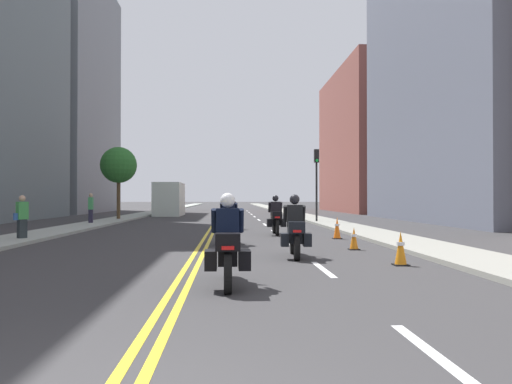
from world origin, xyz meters
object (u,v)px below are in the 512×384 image
motorcycle_0 (228,249)px  pedestrian_1 (91,209)px  motorcycle_4 (230,216)px  traffic_light_near (317,172)px  traffic_cone_2 (337,228)px  motorcycle_1 (295,232)px  pedestrian_0 (22,218)px  motorcycle_3 (276,218)px  street_tree_0 (119,165)px  parked_truck (170,201)px  traffic_cone_0 (401,248)px  traffic_cone_1 (354,239)px  motorcycle_2 (229,224)px

motorcycle_0 → pedestrian_1: pedestrian_1 is taller
motorcycle_4 → traffic_light_near: (5.24, 5.68, 2.43)m
traffic_cone_2 → motorcycle_4: bearing=123.6°
motorcycle_1 → pedestrian_0: (-8.97, 5.22, 0.19)m
motorcycle_3 → street_tree_0: bearing=124.6°
motorcycle_4 → pedestrian_1: 9.02m
parked_truck → motorcycle_0: bearing=-81.7°
traffic_cone_0 → pedestrian_0: (-11.18, 6.83, 0.45)m
motorcycle_4 → pedestrian_1: size_ratio=1.19×
motorcycle_4 → street_tree_0: size_ratio=0.43×
motorcycle_3 → parked_truck: parked_truck is taller
motorcycle_0 → pedestrian_1: 21.74m
motorcycle_3 → street_tree_0: size_ratio=0.45×
pedestrian_1 → parked_truck: (2.71, 14.88, 0.35)m
motorcycle_1 → street_tree_0: 23.69m
pedestrian_0 → motorcycle_3: bearing=145.2°
traffic_cone_2 → traffic_cone_1: bearing=-95.0°
traffic_cone_1 → motorcycle_4: bearing=110.1°
motorcycle_0 → street_tree_0: size_ratio=0.45×
motorcycle_1 → traffic_cone_1: bearing=46.1°
parked_truck → pedestrian_1: bearing=-100.3°
traffic_cone_0 → traffic_cone_1: (-0.22, 3.45, -0.06)m
traffic_cone_0 → traffic_light_near: traffic_light_near is taller
traffic_cone_1 → street_tree_0: bearing=119.5°
parked_truck → traffic_cone_1: bearing=-73.2°
motorcycle_1 → traffic_cone_2: size_ratio=2.63×
pedestrian_1 → traffic_light_near: bearing=-85.4°
traffic_cone_0 → pedestrian_1: (-11.76, 17.76, 0.54)m
pedestrian_1 → street_tree_0: street_tree_0 is taller
motorcycle_4 → parked_truck: bearing=104.4°
pedestrian_0 → parked_truck: size_ratio=0.25×
motorcycle_0 → motorcycle_4: 15.93m
street_tree_0 → motorcycle_1: bearing=-67.0°
motorcycle_2 → traffic_cone_2: (4.05, 2.13, -0.25)m
motorcycle_2 → motorcycle_4: (0.07, 8.13, 0.00)m
motorcycle_1 → traffic_light_near: (3.59, 17.48, 2.44)m
motorcycle_2 → traffic_cone_1: size_ratio=3.46×
motorcycle_1 → traffic_cone_0: bearing=-32.7°
traffic_cone_1 → traffic_cone_2: bearing=85.0°
traffic_cone_2 → pedestrian_0: bearing=-177.1°
motorcycle_0 → traffic_light_near: size_ratio=0.50×
traffic_light_near → motorcycle_1: bearing=-101.6°
street_tree_0 → traffic_light_near: bearing=-17.9°
traffic_cone_0 → traffic_light_near: bearing=85.9°
motorcycle_0 → parked_truck: 35.54m
motorcycle_2 → motorcycle_4: 8.13m
traffic_light_near → motorcycle_0: bearing=-103.8°
traffic_cone_0 → traffic_cone_2: (0.13, 7.40, 0.02)m
pedestrian_0 → motorcycle_2: bearing=117.0°
motorcycle_4 → pedestrian_0: (-7.32, -6.58, 0.17)m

